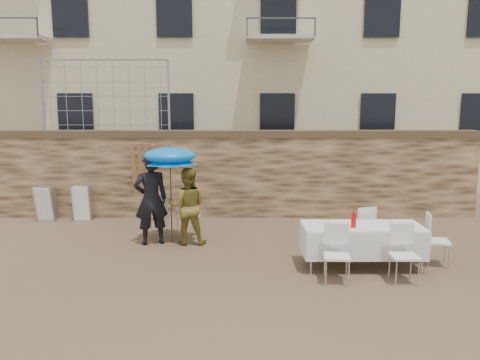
{
  "coord_description": "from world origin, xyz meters",
  "views": [
    {
      "loc": [
        0.37,
        -7.03,
        2.88
      ],
      "look_at": [
        0.4,
        2.2,
        1.4
      ],
      "focal_mm": 35.0,
      "sensor_mm": 36.0,
      "label": 1
    }
  ],
  "objects_px": {
    "table_chair_side": "(438,240)",
    "table_chair_front_left": "(337,255)",
    "couple_chair_right": "(188,215)",
    "chair_stack_right": "(84,202)",
    "soda_bottle": "(354,220)",
    "chair_stack_left": "(49,202)",
    "banquet_table": "(362,228)",
    "table_chair_back": "(361,230)",
    "man_suit": "(151,199)",
    "table_chair_front_right": "(405,255)",
    "woman_dress": "(187,206)",
    "umbrella": "(170,159)",
    "couple_chair_left": "(156,215)"
  },
  "relations": [
    {
      "from": "table_chair_side",
      "to": "table_chair_front_left",
      "type": "bearing_deg",
      "value": 125.24
    },
    {
      "from": "couple_chair_right",
      "to": "chair_stack_right",
      "type": "height_order",
      "value": "couple_chair_right"
    },
    {
      "from": "soda_bottle",
      "to": "chair_stack_right",
      "type": "distance_m",
      "value": 7.03
    },
    {
      "from": "table_chair_side",
      "to": "chair_stack_left",
      "type": "xyz_separation_m",
      "value": [
        -8.43,
        3.5,
        -0.02
      ]
    },
    {
      "from": "banquet_table",
      "to": "table_chair_back",
      "type": "distance_m",
      "value": 0.86
    },
    {
      "from": "man_suit",
      "to": "couple_chair_right",
      "type": "height_order",
      "value": "man_suit"
    },
    {
      "from": "soda_bottle",
      "to": "table_chair_front_right",
      "type": "relative_size",
      "value": 0.27
    },
    {
      "from": "chair_stack_right",
      "to": "woman_dress",
      "type": "bearing_deg",
      "value": -36.86
    },
    {
      "from": "man_suit",
      "to": "soda_bottle",
      "type": "height_order",
      "value": "man_suit"
    },
    {
      "from": "table_chair_front_right",
      "to": "couple_chair_right",
      "type": "bearing_deg",
      "value": 143.94
    },
    {
      "from": "umbrella",
      "to": "chair_stack_left",
      "type": "xyz_separation_m",
      "value": [
        -3.41,
        2.05,
        -1.33
      ]
    },
    {
      "from": "couple_chair_left",
      "to": "table_chair_side",
      "type": "height_order",
      "value": "same"
    },
    {
      "from": "soda_bottle",
      "to": "table_chair_front_right",
      "type": "height_order",
      "value": "soda_bottle"
    },
    {
      "from": "woman_dress",
      "to": "table_chair_front_left",
      "type": "distance_m",
      "value": 3.47
    },
    {
      "from": "man_suit",
      "to": "table_chair_front_left",
      "type": "height_order",
      "value": "man_suit"
    },
    {
      "from": "couple_chair_right",
      "to": "soda_bottle",
      "type": "distance_m",
      "value": 3.81
    },
    {
      "from": "woman_dress",
      "to": "soda_bottle",
      "type": "xyz_separation_m",
      "value": [
        3.07,
        -1.6,
        0.1
      ]
    },
    {
      "from": "man_suit",
      "to": "table_chair_side",
      "type": "bearing_deg",
      "value": 146.06
    },
    {
      "from": "soda_bottle",
      "to": "man_suit",
      "type": "bearing_deg",
      "value": 157.26
    },
    {
      "from": "table_chair_front_left",
      "to": "woman_dress",
      "type": "bearing_deg",
      "value": 147.13
    },
    {
      "from": "woman_dress",
      "to": "chair_stack_left",
      "type": "bearing_deg",
      "value": -33.15
    },
    {
      "from": "woman_dress",
      "to": "table_chair_back",
      "type": "height_order",
      "value": "woman_dress"
    },
    {
      "from": "woman_dress",
      "to": "man_suit",
      "type": "bearing_deg",
      "value": -3.45
    },
    {
      "from": "banquet_table",
      "to": "table_chair_front_left",
      "type": "bearing_deg",
      "value": -128.66
    },
    {
      "from": "umbrella",
      "to": "soda_bottle",
      "type": "distance_m",
      "value": 3.92
    },
    {
      "from": "table_chair_front_right",
      "to": "chair_stack_right",
      "type": "bearing_deg",
      "value": 146.46
    },
    {
      "from": "chair_stack_left",
      "to": "table_chair_side",
      "type": "bearing_deg",
      "value": -22.53
    },
    {
      "from": "man_suit",
      "to": "banquet_table",
      "type": "bearing_deg",
      "value": 140.21
    },
    {
      "from": "couple_chair_right",
      "to": "table_chair_front_right",
      "type": "xyz_separation_m",
      "value": [
        3.82,
        -2.75,
        0.0
      ]
    },
    {
      "from": "umbrella",
      "to": "couple_chair_left",
      "type": "bearing_deg",
      "value": 131.63
    },
    {
      "from": "umbrella",
      "to": "couple_chair_right",
      "type": "bearing_deg",
      "value": 56.31
    },
    {
      "from": "table_chair_front_left",
      "to": "umbrella",
      "type": "bearing_deg",
      "value": 149.33
    },
    {
      "from": "couple_chair_right",
      "to": "table_chair_back",
      "type": "xyz_separation_m",
      "value": [
        3.52,
        -1.2,
        0.0
      ]
    },
    {
      "from": "soda_bottle",
      "to": "chair_stack_right",
      "type": "xyz_separation_m",
      "value": [
        -5.93,
        3.75,
        -0.45
      ]
    },
    {
      "from": "banquet_table",
      "to": "table_chair_side",
      "type": "distance_m",
      "value": 1.43
    },
    {
      "from": "woman_dress",
      "to": "table_chair_front_left",
      "type": "bearing_deg",
      "value": 137.02
    },
    {
      "from": "man_suit",
      "to": "couple_chair_left",
      "type": "bearing_deg",
      "value": -109.95
    },
    {
      "from": "woman_dress",
      "to": "table_chair_back",
      "type": "relative_size",
      "value": 1.68
    },
    {
      "from": "table_chair_front_right",
      "to": "table_chair_side",
      "type": "relative_size",
      "value": 1.0
    },
    {
      "from": "man_suit",
      "to": "couple_chair_right",
      "type": "distance_m",
      "value": 1.01
    },
    {
      "from": "soda_bottle",
      "to": "chair_stack_left",
      "type": "height_order",
      "value": "soda_bottle"
    },
    {
      "from": "umbrella",
      "to": "banquet_table",
      "type": "bearing_deg",
      "value": -23.19
    },
    {
      "from": "woman_dress",
      "to": "umbrella",
      "type": "bearing_deg",
      "value": -19.4
    },
    {
      "from": "umbrella",
      "to": "soda_bottle",
      "type": "bearing_deg",
      "value": -26.45
    },
    {
      "from": "woman_dress",
      "to": "chair_stack_left",
      "type": "xyz_separation_m",
      "value": [
        -3.76,
        2.15,
        -0.35
      ]
    },
    {
      "from": "woman_dress",
      "to": "umbrella",
      "type": "height_order",
      "value": "umbrella"
    },
    {
      "from": "couple_chair_left",
      "to": "chair_stack_left",
      "type": "height_order",
      "value": "couple_chair_left"
    },
    {
      "from": "couple_chair_left",
      "to": "table_chair_front_right",
      "type": "relative_size",
      "value": 1.0
    },
    {
      "from": "couple_chair_right",
      "to": "table_chair_back",
      "type": "bearing_deg",
      "value": -179.79
    },
    {
      "from": "soda_bottle",
      "to": "chair_stack_right",
      "type": "height_order",
      "value": "soda_bottle"
    }
  ]
}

